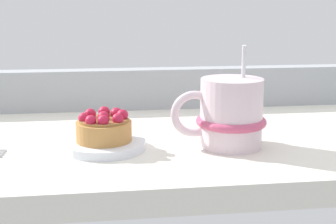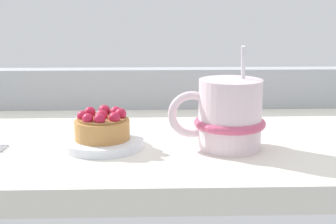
{
  "view_description": "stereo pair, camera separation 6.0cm",
  "coord_description": "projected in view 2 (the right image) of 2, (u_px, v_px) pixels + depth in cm",
  "views": [
    {
      "loc": [
        -6.29,
        -64.34,
        17.94
      ],
      "look_at": [
        1.62,
        -6.1,
        4.65
      ],
      "focal_mm": 51.4,
      "sensor_mm": 36.0,
      "label": 1
    },
    {
      "loc": [
        -0.3,
        -64.85,
        17.94
      ],
      "look_at": [
        1.62,
        -6.1,
        4.65
      ],
      "focal_mm": 51.4,
      "sensor_mm": 36.0,
      "label": 2
    }
  ],
  "objects": [
    {
      "name": "window_rail_back",
      "position": [
        154.0,
        88.0,
        0.84
      ],
      "size": [
        83.93,
        3.79,
        6.9
      ],
      "primitive_type": "cube",
      "color": "#9EA3A8",
      "rests_on": "ground_plane"
    },
    {
      "name": "ground_plane",
      "position": [
        155.0,
        145.0,
        0.68
      ],
      "size": [
        85.65,
        40.0,
        3.05
      ],
      "primitive_type": "cube",
      "color": "silver"
    },
    {
      "name": "dessert_plate",
      "position": [
        105.0,
        143.0,
        0.61
      ],
      "size": [
        10.46,
        10.46,
        1.09
      ],
      "color": "silver",
      "rests_on": "ground_plane"
    },
    {
      "name": "coffee_mug",
      "position": [
        230.0,
        115.0,
        0.6
      ],
      "size": [
        12.29,
        9.0,
        12.97
      ],
      "color": "silver",
      "rests_on": "ground_plane"
    },
    {
      "name": "raspberry_tart",
      "position": [
        105.0,
        126.0,
        0.61
      ],
      "size": [
        6.96,
        6.96,
        3.93
      ],
      "color": "#B77F42",
      "rests_on": "dessert_plate"
    }
  ]
}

